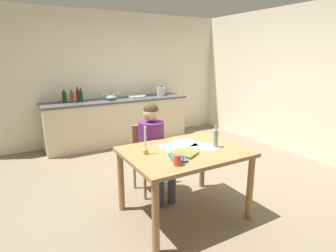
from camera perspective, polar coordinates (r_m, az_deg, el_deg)
The scene contains 26 objects.
ground_plane at distance 3.96m, azimuth 1.61°, elevation -12.25°, with size 5.20×5.20×0.04m, color #7A6B56.
wall_back at distance 5.92m, azimuth -11.78°, elevation 9.75°, with size 5.20×0.12×2.60m, color silver.
wall_right at distance 5.40m, azimuth 26.21°, elevation 8.14°, with size 0.12×5.20×2.60m, color silver.
kitchen_counter at distance 5.72m, azimuth -10.20°, elevation 1.03°, with size 2.88×0.64×0.90m.
dining_table at distance 3.03m, azimuth 3.37°, elevation -6.85°, with size 1.28×0.98×0.76m.
chair_at_table at distance 3.65m, azimuth -3.94°, elevation -5.88°, with size 0.41×0.41×0.88m.
person_seated at distance 3.47m, azimuth -2.94°, elevation -3.73°, with size 0.33×0.59×1.19m.
coffee_mug at distance 2.58m, azimuth 2.02°, elevation -7.01°, with size 0.11×0.07×0.10m.
candlestick at distance 2.86m, azimuth -4.70°, elevation -4.19°, with size 0.06×0.06×0.30m.
book_magazine at distance 2.74m, azimuth 2.10°, elevation -6.63°, with size 0.14×0.23×0.02m, color #2A5E5D.
book_cookery at distance 2.87m, azimuth 3.31°, elevation -5.66°, with size 0.20×0.25×0.02m, color olive.
paper_letter at distance 3.24m, azimuth 3.74°, elevation -3.48°, with size 0.21×0.30×0.00m, color white.
paper_bill at distance 3.07m, azimuth 0.80°, elevation -4.47°, with size 0.21×0.30×0.00m, color white.
paper_envelope at distance 3.13m, azimuth 7.60°, elevation -4.20°, with size 0.21×0.30×0.00m, color white.
wine_bottle_on_table at distance 3.10m, azimuth 9.74°, elevation -2.47°, with size 0.06×0.06×0.25m.
sink_unit at distance 5.79m, azimuth -6.44°, elevation 6.09°, with size 0.36×0.36×0.24m.
bottle_oil at distance 5.42m, azimuth -20.61°, elevation 5.58°, with size 0.08×0.08×0.25m.
bottle_vinegar at distance 5.38m, azimuth -19.25°, elevation 5.62°, with size 0.07×0.07×0.25m.
bottle_wine_red at distance 5.48m, azimuth -18.14°, elevation 6.01°, with size 0.06×0.06×0.28m.
bottle_sauce at distance 5.43m, azimuth -17.52°, elevation 5.90°, with size 0.07×0.07×0.26m.
mixing_bowl at distance 5.55m, azimuth -11.68°, elevation 5.75°, with size 0.20×0.20×0.09m, color #668C99.
stovetop_kettle at distance 6.02m, azimuth -1.45°, elevation 7.23°, with size 0.18×0.18×0.22m.
wine_glass_near_sink at distance 5.77m, azimuth -10.43°, elevation 6.78°, with size 0.07×0.07×0.15m.
wine_glass_by_kettle at distance 5.74m, azimuth -11.35°, elevation 6.70°, with size 0.07×0.07×0.15m.
wine_glass_back_left at distance 5.70m, azimuth -12.61°, elevation 6.58°, with size 0.07×0.07×0.15m.
wine_glass_back_right at distance 5.68m, azimuth -13.36°, elevation 6.50°, with size 0.07×0.07×0.15m.
Camera 1 is at (-1.86, -3.00, 1.76)m, focal length 29.52 mm.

